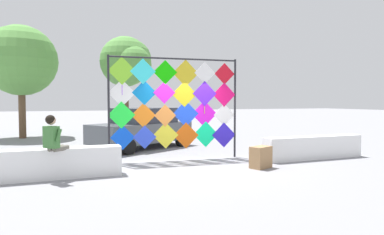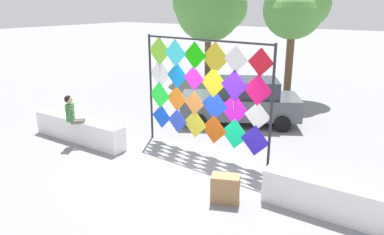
{
  "view_description": "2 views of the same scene",
  "coord_description": "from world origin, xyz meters",
  "px_view_note": "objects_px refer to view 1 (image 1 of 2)",
  "views": [
    {
      "loc": [
        -3.68,
        -9.32,
        1.93
      ],
      "look_at": [
        -0.05,
        0.16,
        1.43
      ],
      "focal_mm": 31.62,
      "sensor_mm": 36.0,
      "label": 1
    },
    {
      "loc": [
        5.01,
        -7.43,
        4.22
      ],
      "look_at": [
        -0.36,
        0.6,
        1.2
      ],
      "focal_mm": 34.03,
      "sensor_mm": 36.0,
      "label": 2
    }
  ],
  "objects_px": {
    "parked_car": "(142,128)",
    "tree_palm_like": "(17,60)",
    "tree_broadleaf": "(128,62)",
    "cardboard_box_large": "(261,157)",
    "kite_display_rack": "(175,101)",
    "seated_vendor": "(56,142)"
  },
  "relations": [
    {
      "from": "parked_car",
      "to": "tree_palm_like",
      "type": "xyz_separation_m",
      "value": [
        -5.19,
        6.08,
        3.21
      ]
    },
    {
      "from": "seated_vendor",
      "to": "tree_broadleaf",
      "type": "relative_size",
      "value": 0.3
    },
    {
      "from": "parked_car",
      "to": "tree_broadleaf",
      "type": "distance_m",
      "value": 5.57
    },
    {
      "from": "parked_car",
      "to": "tree_broadleaf",
      "type": "height_order",
      "value": "tree_broadleaf"
    },
    {
      "from": "kite_display_rack",
      "to": "tree_palm_like",
      "type": "distance_m",
      "value": 11.01
    },
    {
      "from": "seated_vendor",
      "to": "tree_palm_like",
      "type": "height_order",
      "value": "tree_palm_like"
    },
    {
      "from": "kite_display_rack",
      "to": "cardboard_box_large",
      "type": "height_order",
      "value": "kite_display_rack"
    },
    {
      "from": "tree_broadleaf",
      "to": "parked_car",
      "type": "bearing_deg",
      "value": -93.71
    },
    {
      "from": "kite_display_rack",
      "to": "cardboard_box_large",
      "type": "distance_m",
      "value": 3.26
    },
    {
      "from": "parked_car",
      "to": "tree_palm_like",
      "type": "bearing_deg",
      "value": 130.5
    },
    {
      "from": "kite_display_rack",
      "to": "cardboard_box_large",
      "type": "relative_size",
      "value": 6.81
    },
    {
      "from": "tree_palm_like",
      "to": "parked_car",
      "type": "bearing_deg",
      "value": -49.5
    },
    {
      "from": "kite_display_rack",
      "to": "seated_vendor",
      "type": "xyz_separation_m",
      "value": [
        -3.58,
        -1.7,
        -0.96
      ]
    },
    {
      "from": "parked_car",
      "to": "kite_display_rack",
      "type": "bearing_deg",
      "value": -83.05
    },
    {
      "from": "tree_broadleaf",
      "to": "seated_vendor",
      "type": "bearing_deg",
      "value": -110.29
    },
    {
      "from": "tree_broadleaf",
      "to": "kite_display_rack",
      "type": "bearing_deg",
      "value": -89.33
    },
    {
      "from": "seated_vendor",
      "to": "cardboard_box_large",
      "type": "xyz_separation_m",
      "value": [
        5.47,
        -0.41,
        -0.64
      ]
    },
    {
      "from": "kite_display_rack",
      "to": "tree_broadleaf",
      "type": "xyz_separation_m",
      "value": [
        -0.09,
        7.74,
        2.09
      ]
    },
    {
      "from": "parked_car",
      "to": "cardboard_box_large",
      "type": "xyz_separation_m",
      "value": [
        2.28,
        -5.28,
        -0.52
      ]
    },
    {
      "from": "tree_broadleaf",
      "to": "cardboard_box_large",
      "type": "bearing_deg",
      "value": -78.63
    },
    {
      "from": "seated_vendor",
      "to": "tree_broadleaf",
      "type": "height_order",
      "value": "tree_broadleaf"
    },
    {
      "from": "cardboard_box_large",
      "to": "tree_palm_like",
      "type": "height_order",
      "value": "tree_palm_like"
    }
  ]
}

